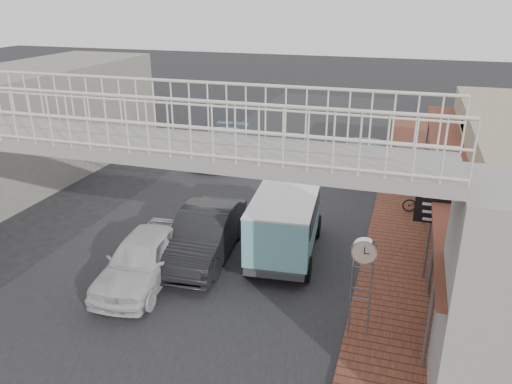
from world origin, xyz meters
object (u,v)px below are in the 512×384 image
Objects in this scene: angkot_van at (285,217)px; arrow_sign at (473,212)px; white_hatchback at (143,258)px; angkot_far at (221,146)px; motorcycle_near at (423,203)px; dark_sedan at (204,235)px; angkot_curb at (368,151)px; street_clock at (364,255)px; motorcycle_far at (435,183)px.

angkot_van is 1.38× the size of arrow_sign.
arrow_sign is at bearing 5.13° from white_hatchback.
white_hatchback is 1.33× the size of arrow_sign.
arrow_sign is (11.11, -10.25, 2.03)m from angkot_far.
motorcycle_near is at bearing 98.75° from arrow_sign.
angkot_curb is at bearing 65.02° from dark_sedan.
motorcycle_far is at bearing 75.28° from street_clock.
white_hatchback is 12.05m from angkot_far.
street_clock is (6.47, -0.64, 1.49)m from white_hatchback.
angkot_curb is 1.12× the size of angkot_van.
white_hatchback is at bearing -126.32° from dark_sedan.
arrow_sign is (3.70, -11.67, 2.07)m from angkot_curb.
white_hatchback is at bearing 126.28° from motorcycle_near.
dark_sedan reaches higher than white_hatchback.
angkot_van is at bearing 125.37° from street_clock.
angkot_curb is 12.41m from arrow_sign.
angkot_far is at bearing 136.67° from arrow_sign.
motorcycle_far is (0.47, 2.33, 0.07)m from motorcycle_near.
angkot_van reaches higher than angkot_curb.
motorcycle_far is (4.83, 7.14, -0.80)m from angkot_van.
motorcycle_near is 0.97× the size of motorcycle_far.
motorcycle_far is at bearing 44.49° from white_hatchback.
motorcycle_near is 2.37m from motorcycle_far.
white_hatchback is 0.97× the size of angkot_van.
angkot_van is 8.66m from motorcycle_far.
motorcycle_near is (2.71, -5.67, -0.21)m from angkot_curb.
white_hatchback is 0.86× the size of angkot_curb.
motorcycle_near is at bearing 42.51° from angkot_van.
white_hatchback is 1.71× the size of street_clock.
white_hatchback reaches higher than angkot_curb.
angkot_van reaches higher than angkot_far.
angkot_far is at bearing 15.08° from angkot_curb.
street_clock is at bearing -60.57° from angkot_far.
arrow_sign is at bearing -157.02° from motorcycle_far.
motorcycle_near is (10.12, -4.26, -0.25)m from angkot_far.
angkot_curb is 4.61m from motorcycle_far.
white_hatchback is 6.67m from street_clock.
angkot_far reaches higher than motorcycle_near.
angkot_van reaches higher than motorcycle_near.
dark_sedan is at bearing 53.63° from white_hatchback.
dark_sedan is 0.95× the size of angkot_curb.
angkot_curb is 7.55m from angkot_far.
arrow_sign reaches higher than dark_sedan.
arrow_sign is (2.54, 2.25, 0.54)m from street_clock.
angkot_curb is 1.55× the size of arrow_sign.
angkot_far is 1.56× the size of arrow_sign.
dark_sedan is at bearing 177.09° from arrow_sign.
street_clock reaches higher than motorcycle_near.
dark_sedan is 3.15× the size of motorcycle_near.
angkot_far is 1.13× the size of angkot_van.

